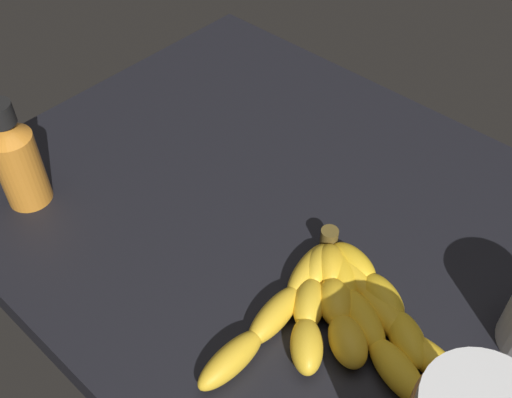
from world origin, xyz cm
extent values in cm
cube|color=black|center=(0.00, 0.00, -2.20)|extent=(81.99, 59.62, 4.41)
ellipsoid|color=gold|center=(5.69, -5.82, 1.44)|extent=(4.45, 8.71, 2.87)
ellipsoid|color=gold|center=(6.63, -12.38, 1.44)|extent=(3.60, 8.53, 2.87)
ellipsoid|color=gold|center=(6.86, -19.02, 1.44)|extent=(3.04, 8.36, 2.87)
ellipsoid|color=yellow|center=(6.21, -4.76, 1.61)|extent=(5.27, 6.90, 3.22)
ellipsoid|color=yellow|center=(8.41, -9.14, 1.61)|extent=(5.95, 6.92, 3.22)
ellipsoid|color=yellow|center=(11.30, -13.09, 1.61)|extent=(6.46, 6.75, 3.22)
ellipsoid|color=gold|center=(7.18, -4.00, 1.78)|extent=(6.43, 6.70, 3.56)
ellipsoid|color=gold|center=(10.38, -7.30, 1.78)|extent=(6.66, 6.49, 3.56)
ellipsoid|color=gold|center=(14.00, -10.11, 1.78)|extent=(6.76, 6.16, 3.56)
ellipsoid|color=gold|center=(8.40, -3.81, 1.59)|extent=(8.03, 7.11, 3.17)
ellipsoid|color=gold|center=(13.58, -7.03, 1.59)|extent=(8.26, 6.32, 3.17)
ellipsoid|color=gold|center=(19.22, -9.37, 1.59)|extent=(8.26, 5.35, 3.17)
ellipsoid|color=gold|center=(9.06, -2.88, 1.47)|extent=(8.46, 5.76, 2.93)
ellipsoid|color=gold|center=(15.06, -4.94, 1.47)|extent=(8.44, 4.92, 2.93)
ellipsoid|color=gold|center=(21.28, -6.21, 1.47)|extent=(8.27, 4.00, 2.93)
ellipsoid|color=yellow|center=(8.71, -1.94, 1.63)|extent=(6.95, 4.54, 3.27)
ellipsoid|color=yellow|center=(13.57, -3.48, 1.63)|extent=(7.17, 5.51, 3.27)
ellipsoid|color=yellow|center=(18.06, -5.91, 1.63)|extent=(7.14, 6.28, 3.27)
cylinder|color=brown|center=(4.74, -1.09, 1.80)|extent=(2.00, 2.00, 3.00)
cylinder|color=orange|center=(-27.44, -19.26, 4.85)|extent=(5.31, 5.31, 9.70)
cone|color=orange|center=(-27.44, -19.26, 10.71)|extent=(5.31, 5.31, 2.03)
camera|label=1|loc=(28.08, -38.65, 53.17)|focal=42.12mm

